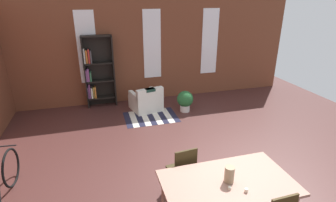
{
  "coord_description": "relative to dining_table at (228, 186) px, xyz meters",
  "views": [
    {
      "loc": [
        -1.76,
        -3.79,
        3.18
      ],
      "look_at": [
        -0.28,
        1.46,
        0.99
      ],
      "focal_mm": 28.21,
      "sensor_mm": 36.0,
      "label": 1
    }
  ],
  "objects": [
    {
      "name": "dining_table",
      "position": [
        0.0,
        0.0,
        0.0
      ],
      "size": [
        1.84,
        1.05,
        0.77
      ],
      "color": "#9D7160",
      "rests_on": "ground"
    },
    {
      "name": "ground_plane",
      "position": [
        0.14,
        1.14,
        -0.69
      ],
      "size": [
        11.06,
        11.06,
        0.0
      ],
      "primitive_type": "plane",
      "color": "#472523"
    },
    {
      "name": "striped_rug",
      "position": [
        -0.26,
        3.94,
        -0.68
      ],
      "size": [
        1.46,
        1.04,
        0.01
      ],
      "color": "#1E1E33",
      "rests_on": "ground"
    },
    {
      "name": "bookshelf_tall",
      "position": [
        -1.59,
        5.22,
        0.38
      ],
      "size": [
        0.87,
        0.28,
        2.14
      ],
      "color": "black",
      "rests_on": "ground"
    },
    {
      "name": "back_wall_brick",
      "position": [
        0.14,
        5.45,
        0.92
      ],
      "size": [
        9.28,
        0.12,
        3.22
      ],
      "primitive_type": "cube",
      "color": "brown",
      "rests_on": "ground"
    },
    {
      "name": "vase_on_table",
      "position": [
        0.01,
        0.0,
        0.2
      ],
      "size": [
        0.14,
        0.14,
        0.24
      ],
      "primitive_type": "cylinder",
      "color": "#998466",
      "rests_on": "dining_table"
    },
    {
      "name": "tealight_candle_1",
      "position": [
        0.13,
        -0.25,
        0.1
      ],
      "size": [
        0.04,
        0.04,
        0.05
      ],
      "primitive_type": "cylinder",
      "color": "silver",
      "rests_on": "dining_table"
    },
    {
      "name": "armchair_white",
      "position": [
        -0.27,
        4.5,
        -0.41
      ],
      "size": [
        0.96,
        0.96,
        0.75
      ],
      "color": "silver",
      "rests_on": "ground"
    },
    {
      "name": "window_pane_0",
      "position": [
        -1.79,
        5.38,
        1.08
      ],
      "size": [
        0.55,
        0.02,
        2.09
      ],
      "primitive_type": "cube",
      "color": "white"
    },
    {
      "name": "tealight_candle_0",
      "position": [
        -0.06,
        -0.15,
        0.1
      ],
      "size": [
        0.04,
        0.04,
        0.04
      ],
      "primitive_type": "cylinder",
      "color": "silver",
      "rests_on": "dining_table"
    },
    {
      "name": "window_pane_2",
      "position": [
        2.07,
        5.38,
        1.08
      ],
      "size": [
        0.55,
        0.02,
        2.09
      ],
      "primitive_type": "cube",
      "color": "white"
    },
    {
      "name": "potted_plant_by_shelf",
      "position": [
        0.8,
        4.08,
        -0.34
      ],
      "size": [
        0.47,
        0.47,
        0.62
      ],
      "color": "silver",
      "rests_on": "ground"
    },
    {
      "name": "window_pane_1",
      "position": [
        0.14,
        5.38,
        1.08
      ],
      "size": [
        0.55,
        0.02,
        2.09
      ],
      "primitive_type": "cube",
      "color": "white"
    },
    {
      "name": "dining_chair_far_left",
      "position": [
        -0.41,
        0.75,
        -0.17
      ],
      "size": [
        0.44,
        0.44,
        0.95
      ],
      "color": "#312813",
      "rests_on": "ground"
    }
  ]
}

